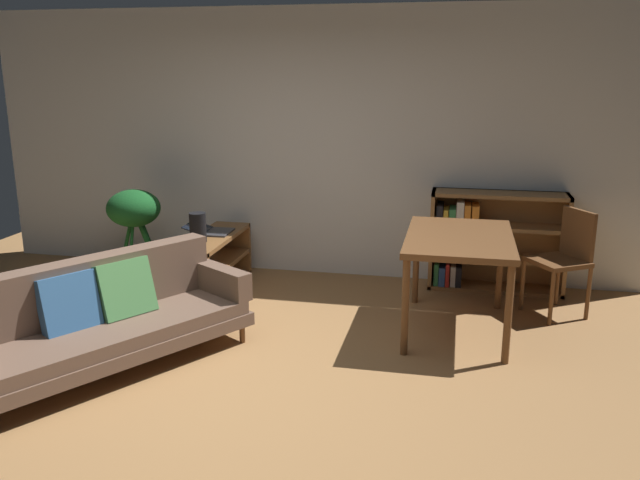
{
  "coord_description": "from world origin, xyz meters",
  "views": [
    {
      "loc": [
        1.55,
        -3.87,
        2.11
      ],
      "look_at": [
        0.54,
        0.83,
        0.84
      ],
      "focal_mm": 36.87,
      "sensor_mm": 36.0,
      "label": 1
    }
  ],
  "objects_px": {
    "desk_speaker": "(198,227)",
    "dining_table": "(459,246)",
    "dining_chair_near": "(565,255)",
    "media_console": "(214,263)",
    "bookshelf": "(486,240)",
    "open_laptop": "(211,230)",
    "potted_floor_plant": "(135,221)",
    "fabric_couch": "(102,317)"
  },
  "relations": [
    {
      "from": "desk_speaker",
      "to": "dining_table",
      "type": "xyz_separation_m",
      "value": [
        2.36,
        -0.29,
        0.04
      ]
    },
    {
      "from": "desk_speaker",
      "to": "dining_chair_near",
      "type": "xyz_separation_m",
      "value": [
        3.26,
        0.27,
        -0.15
      ]
    },
    {
      "from": "media_console",
      "to": "dining_table",
      "type": "height_order",
      "value": "dining_table"
    },
    {
      "from": "dining_chair_near",
      "to": "media_console",
      "type": "bearing_deg",
      "value": -179.29
    },
    {
      "from": "dining_table",
      "to": "bookshelf",
      "type": "distance_m",
      "value": 1.21
    },
    {
      "from": "open_laptop",
      "to": "bookshelf",
      "type": "relative_size",
      "value": 0.35
    },
    {
      "from": "potted_floor_plant",
      "to": "bookshelf",
      "type": "relative_size",
      "value": 0.73
    },
    {
      "from": "media_console",
      "to": "potted_floor_plant",
      "type": "bearing_deg",
      "value": 170.56
    },
    {
      "from": "open_laptop",
      "to": "desk_speaker",
      "type": "bearing_deg",
      "value": -87.8
    },
    {
      "from": "potted_floor_plant",
      "to": "dining_chair_near",
      "type": "distance_m",
      "value": 4.1
    },
    {
      "from": "fabric_couch",
      "to": "open_laptop",
      "type": "xyz_separation_m",
      "value": [
        0.11,
        1.88,
        0.19
      ]
    },
    {
      "from": "potted_floor_plant",
      "to": "dining_chair_near",
      "type": "bearing_deg",
      "value": -1.49
    },
    {
      "from": "dining_chair_near",
      "to": "bookshelf",
      "type": "bearing_deg",
      "value": 137.42
    },
    {
      "from": "open_laptop",
      "to": "dining_chair_near",
      "type": "xyz_separation_m",
      "value": [
        3.28,
        -0.08,
        -0.03
      ]
    },
    {
      "from": "media_console",
      "to": "potted_floor_plant",
      "type": "relative_size",
      "value": 1.28
    },
    {
      "from": "fabric_couch",
      "to": "open_laptop",
      "type": "distance_m",
      "value": 1.89
    },
    {
      "from": "media_console",
      "to": "bookshelf",
      "type": "relative_size",
      "value": 0.94
    },
    {
      "from": "media_console",
      "to": "desk_speaker",
      "type": "distance_m",
      "value": 0.47
    },
    {
      "from": "dining_chair_near",
      "to": "dining_table",
      "type": "bearing_deg",
      "value": -147.91
    },
    {
      "from": "dining_chair_near",
      "to": "bookshelf",
      "type": "height_order",
      "value": "bookshelf"
    },
    {
      "from": "dining_table",
      "to": "potted_floor_plant",
      "type": "bearing_deg",
      "value": 168.1
    },
    {
      "from": "open_laptop",
      "to": "dining_table",
      "type": "height_order",
      "value": "dining_table"
    },
    {
      "from": "open_laptop",
      "to": "potted_floor_plant",
      "type": "height_order",
      "value": "potted_floor_plant"
    },
    {
      "from": "potted_floor_plant",
      "to": "dining_table",
      "type": "height_order",
      "value": "potted_floor_plant"
    },
    {
      "from": "media_console",
      "to": "bookshelf",
      "type": "bearing_deg",
      "value": 13.78
    },
    {
      "from": "fabric_couch",
      "to": "dining_chair_near",
      "type": "height_order",
      "value": "dining_chair_near"
    },
    {
      "from": "open_laptop",
      "to": "bookshelf",
      "type": "bearing_deg",
      "value": 10.89
    },
    {
      "from": "fabric_couch",
      "to": "desk_speaker",
      "type": "relative_size",
      "value": 7.84
    },
    {
      "from": "desk_speaker",
      "to": "potted_floor_plant",
      "type": "xyz_separation_m",
      "value": [
        -0.83,
        0.38,
        -0.07
      ]
    },
    {
      "from": "media_console",
      "to": "potted_floor_plant",
      "type": "height_order",
      "value": "potted_floor_plant"
    },
    {
      "from": "media_console",
      "to": "open_laptop",
      "type": "distance_m",
      "value": 0.33
    },
    {
      "from": "media_console",
      "to": "fabric_couch",
      "type": "bearing_deg",
      "value": -95.61
    },
    {
      "from": "fabric_couch",
      "to": "dining_table",
      "type": "relative_size",
      "value": 1.7
    },
    {
      "from": "fabric_couch",
      "to": "bookshelf",
      "type": "relative_size",
      "value": 1.68
    },
    {
      "from": "fabric_couch",
      "to": "dining_chair_near",
      "type": "relative_size",
      "value": 2.31
    },
    {
      "from": "dining_table",
      "to": "open_laptop",
      "type": "bearing_deg",
      "value": 164.67
    },
    {
      "from": "desk_speaker",
      "to": "potted_floor_plant",
      "type": "relative_size",
      "value": 0.29
    },
    {
      "from": "desk_speaker",
      "to": "bookshelf",
      "type": "height_order",
      "value": "bookshelf"
    },
    {
      "from": "potted_floor_plant",
      "to": "dining_chair_near",
      "type": "relative_size",
      "value": 1.01
    },
    {
      "from": "fabric_couch",
      "to": "dining_table",
      "type": "distance_m",
      "value": 2.79
    },
    {
      "from": "open_laptop",
      "to": "potted_floor_plant",
      "type": "bearing_deg",
      "value": 178.46
    },
    {
      "from": "open_laptop",
      "to": "dining_chair_near",
      "type": "bearing_deg",
      "value": -1.48
    }
  ]
}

